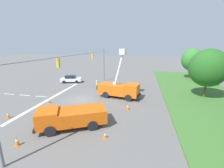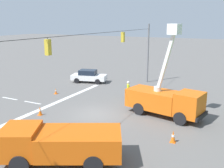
{
  "view_description": "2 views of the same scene",
  "coord_description": "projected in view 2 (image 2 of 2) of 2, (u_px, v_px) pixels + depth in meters",
  "views": [
    {
      "loc": [
        19.56,
        8.7,
        7.77
      ],
      "look_at": [
        -0.62,
        4.46,
        2.48
      ],
      "focal_mm": 24.0,
      "sensor_mm": 36.0,
      "label": 1
    },
    {
      "loc": [
        17.77,
        10.5,
        7.59
      ],
      "look_at": [
        -1.09,
        1.02,
        2.45
      ],
      "focal_mm": 42.0,
      "sensor_mm": 36.0,
      "label": 2
    }
  ],
  "objects": [
    {
      "name": "road_worker",
      "position": [
        128.0,
        89.0,
        25.94
      ],
      "size": [
        0.6,
        0.39,
        1.77
      ],
      "color": "#383842",
      "rests_on": "ground"
    },
    {
      "name": "traffic_cone_foreground_left",
      "position": [
        204.0,
        96.0,
        25.96
      ],
      "size": [
        0.36,
        0.36,
        0.62
      ],
      "color": "orange",
      "rests_on": "ground"
    },
    {
      "name": "traffic_cone_lane_edge_b",
      "position": [
        173.0,
        137.0,
        16.65
      ],
      "size": [
        0.36,
        0.36,
        0.8
      ],
      "color": "orange",
      "rests_on": "ground"
    },
    {
      "name": "lane_markings",
      "position": [
        37.0,
        103.0,
        24.58
      ],
      "size": [
        17.6,
        15.25,
        0.01
      ],
      "color": "silver",
      "rests_on": "ground"
    },
    {
      "name": "sedan_white",
      "position": [
        89.0,
        76.0,
        32.83
      ],
      "size": [
        2.79,
        4.61,
        1.56
      ],
      "color": "white",
      "rests_on": "ground"
    },
    {
      "name": "signal_gantry",
      "position": [
        94.0,
        64.0,
        20.8
      ],
      "size": [
        26.2,
        0.33,
        7.2
      ],
      "color": "slate",
      "rests_on": "ground"
    },
    {
      "name": "traffic_cone_mid_left",
      "position": [
        182.0,
        99.0,
        24.78
      ],
      "size": [
        0.36,
        0.36,
        0.72
      ],
      "color": "orange",
      "rests_on": "ground"
    },
    {
      "name": "ground_plane",
      "position": [
        95.0,
        114.0,
        21.81
      ],
      "size": [
        200.0,
        200.0,
        0.0
      ],
      "primitive_type": "plane",
      "color": "#605E5B"
    },
    {
      "name": "utility_truck_support_near",
      "position": [
        60.0,
        143.0,
        14.17
      ],
      "size": [
        5.13,
        6.94,
        2.02
      ],
      "color": "#D6560F",
      "rests_on": "ground"
    },
    {
      "name": "utility_truck_bucket_lift",
      "position": [
        165.0,
        99.0,
        21.03
      ],
      "size": [
        3.44,
        6.61,
        7.35
      ],
      "color": "orange",
      "rests_on": "ground"
    },
    {
      "name": "traffic_cone_near_bucket",
      "position": [
        56.0,
        91.0,
        27.7
      ],
      "size": [
        0.36,
        0.36,
        0.62
      ],
      "color": "orange",
      "rests_on": "ground"
    },
    {
      "name": "traffic_cone_far_left",
      "position": [
        40.0,
        111.0,
        21.47
      ],
      "size": [
        0.36,
        0.36,
        0.74
      ],
      "color": "orange",
      "rests_on": "ground"
    }
  ]
}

